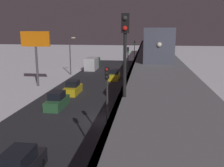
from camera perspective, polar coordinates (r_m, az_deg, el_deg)
The scene contains 14 objects.
ground_plane at distance 26.47m, azimuth -1.55°, elevation -8.24°, with size 240.00×240.00×0.00m, color white.
avenue_asphalt at distance 27.69m, azimuth -11.94°, elevation -7.56°, with size 11.00×99.86×0.01m, color #28282D.
elevated_railway at distance 24.82m, azimuth 10.13°, elevation 2.54°, with size 5.00×99.86×6.00m.
subway_train at distance 60.62m, azimuth 9.05°, elevation 10.74°, with size 2.94×74.07×3.40m.
rail_signal at distance 12.02m, azimuth 2.98°, elevation 9.57°, with size 0.36×0.41×4.00m.
sedan_yellow at distance 37.07m, azimuth -8.84°, elevation -1.08°, with size 1.80×4.24×1.97m.
sedan_yellow_2 at distance 47.01m, azimuth 0.49°, elevation 1.91°, with size 1.80×4.36×1.97m.
sedan_green at distance 30.93m, azimuth -12.36°, elevation -3.92°, with size 1.80×4.41×1.97m.
box_truck at distance 59.16m, azimuth -4.46°, elevation 4.57°, with size 2.40×7.40×2.80m.
traffic_light_near at distance 19.81m, azimuth -1.13°, elevation -2.60°, with size 0.32×0.44×6.40m.
traffic_light_mid at distance 41.16m, azimuth 3.61°, elevation 5.19°, with size 0.32×0.44×6.40m.
traffic_light_far at distance 62.85m, azimuth 5.11°, elevation 7.62°, with size 0.32×0.44×6.40m.
commercial_billboard at distance 42.49m, azimuth -16.93°, elevation 8.47°, with size 4.80×0.36×8.90m.
street_lamp_far at distance 51.91m, azimuth -9.27°, elevation 7.21°, with size 1.35×0.44×7.65m.
Camera 1 is at (-4.07, 24.45, 9.30)m, focal length 40.31 mm.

